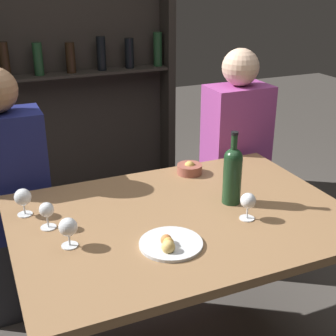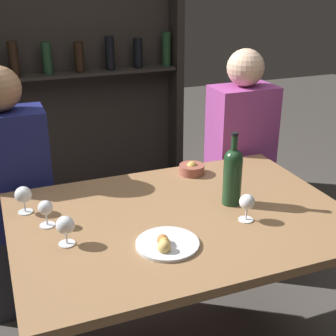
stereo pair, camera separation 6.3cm
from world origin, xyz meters
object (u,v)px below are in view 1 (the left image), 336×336
object	(u,v)px
wine_glass_3	(23,198)
seated_person_left	(11,206)
snack_bowl	(190,169)
wine_glass_0	(47,211)
wine_glass_1	(68,228)
wine_bottle	(232,173)
food_plate_0	(170,244)
wine_glass_2	(248,202)
seated_person_right	(235,166)

from	to	relation	value
wine_glass_3	seated_person_left	size ratio (longest dim) A/B	0.09
wine_glass_3	snack_bowl	xyz separation A→B (m)	(0.79, 0.11, -0.05)
wine_glass_0	seated_person_left	world-z (taller)	seated_person_left
wine_glass_1	seated_person_left	distance (m)	0.73
wine_bottle	seated_person_left	xyz separation A→B (m)	(-0.85, 0.61, -0.27)
wine_glass_3	food_plate_0	bearing A→B (deg)	-45.49
wine_glass_2	seated_person_right	bearing A→B (deg)	61.74
wine_glass_2	seated_person_left	bearing A→B (deg)	137.45
wine_glass_1	wine_bottle	bearing A→B (deg)	5.75
wine_glass_1	food_plate_0	bearing A→B (deg)	-23.95
wine_glass_0	food_plate_0	distance (m)	0.49
wine_bottle	wine_glass_2	bearing A→B (deg)	-96.01
wine_glass_1	seated_person_right	size ratio (longest dim) A/B	0.09
wine_glass_2	snack_bowl	world-z (taller)	wine_glass_2
snack_bowl	seated_person_right	world-z (taller)	seated_person_right
wine_glass_1	snack_bowl	distance (m)	0.80
wine_glass_3	wine_glass_1	bearing A→B (deg)	-69.38
wine_glass_3	food_plate_0	xyz separation A→B (m)	(0.44, -0.45, -0.06)
wine_glass_3	seated_person_right	world-z (taller)	seated_person_right
wine_glass_3	snack_bowl	bearing A→B (deg)	8.23
wine_glass_0	snack_bowl	world-z (taller)	wine_glass_0
wine_glass_1	snack_bowl	xyz separation A→B (m)	(0.68, 0.42, -0.05)
food_plate_0	seated_person_right	bearing A→B (deg)	47.05
wine_bottle	seated_person_right	world-z (taller)	seated_person_right
wine_glass_0	seated_person_right	size ratio (longest dim) A/B	0.08
wine_glass_2	seated_person_right	size ratio (longest dim) A/B	0.09
food_plate_0	seated_person_left	world-z (taller)	seated_person_left
wine_bottle	wine_glass_0	size ratio (longest dim) A/B	2.95
wine_glass_0	wine_glass_3	bearing A→B (deg)	115.44
food_plate_0	snack_bowl	size ratio (longest dim) A/B	1.89
snack_bowl	seated_person_right	bearing A→B (deg)	32.23
wine_glass_0	wine_glass_2	xyz separation A→B (m)	(0.73, -0.24, 0.00)
wine_bottle	seated_person_left	bearing A→B (deg)	144.15
wine_bottle	food_plate_0	world-z (taller)	wine_bottle
wine_glass_0	wine_glass_2	size ratio (longest dim) A/B	0.96
wine_glass_2	seated_person_right	world-z (taller)	seated_person_right
wine_glass_2	wine_glass_3	world-z (taller)	wine_glass_3
food_plate_0	wine_bottle	bearing A→B (deg)	29.84
wine_glass_0	seated_person_right	bearing A→B (deg)	24.54
wine_glass_2	food_plate_0	world-z (taller)	wine_glass_2
wine_glass_1	wine_glass_0	bearing A→B (deg)	106.08
wine_glass_2	wine_bottle	bearing A→B (deg)	83.99
wine_glass_0	food_plate_0	size ratio (longest dim) A/B	0.46
wine_glass_3	snack_bowl	size ratio (longest dim) A/B	0.94
wine_glass_2	seated_person_left	xyz separation A→B (m)	(-0.83, 0.76, -0.21)
seated_person_left	wine_glass_2	bearing A→B (deg)	-42.55
food_plate_0	snack_bowl	bearing A→B (deg)	58.13
wine_glass_0	snack_bowl	xyz separation A→B (m)	(0.72, 0.26, -0.05)
wine_glass_3	snack_bowl	distance (m)	0.80
wine_bottle	wine_glass_2	world-z (taller)	wine_bottle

